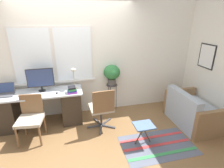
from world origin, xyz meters
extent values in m
plane|color=brown|center=(0.00, 0.00, 0.00)|extent=(14.00, 14.00, 0.00)
cube|color=white|center=(0.00, 0.68, 1.35)|extent=(9.00, 0.06, 2.70)
cube|color=silver|center=(-0.88, 0.64, 1.42)|extent=(0.83, 0.02, 1.20)
cube|color=white|center=(-0.88, 0.63, 1.42)|extent=(0.76, 0.01, 1.13)
cube|color=silver|center=(-0.05, 0.64, 1.42)|extent=(0.83, 0.02, 1.20)
cube|color=white|center=(-0.05, 0.63, 1.42)|extent=(0.76, 0.01, 1.13)
cube|color=silver|center=(-0.47, 0.64, 0.83)|extent=(1.72, 0.11, 0.04)
cube|color=white|center=(2.84, 0.00, 1.35)|extent=(0.06, 9.00, 2.70)
cube|color=black|center=(2.80, -0.02, 1.37)|extent=(0.02, 0.45, 0.53)
cube|color=white|center=(2.79, -0.02, 1.37)|extent=(0.01, 0.40, 0.48)
cube|color=#B2B7BC|center=(-0.83, 0.30, 0.73)|extent=(1.78, 0.60, 0.03)
cube|color=#33281E|center=(-1.48, 0.30, 0.36)|extent=(0.40, 0.52, 0.71)
cube|color=#33281E|center=(-0.19, 0.30, 0.36)|extent=(0.40, 0.52, 0.71)
cube|color=#4C4C51|center=(-1.45, 0.29, 0.75)|extent=(0.34, 0.21, 0.02)
cube|color=#4C4C51|center=(-1.45, 0.44, 0.86)|extent=(0.34, 0.09, 0.19)
cube|color=navy|center=(-1.45, 0.43, 0.86)|extent=(0.31, 0.08, 0.17)
cylinder|color=black|center=(-0.75, 0.38, 0.75)|extent=(0.15, 0.15, 0.02)
cylinder|color=black|center=(-0.75, 0.38, 0.81)|extent=(0.04, 0.04, 0.09)
cube|color=black|center=(-0.75, 0.38, 1.03)|extent=(0.52, 0.02, 0.38)
cube|color=navy|center=(-0.75, 0.37, 1.03)|extent=(0.50, 0.01, 0.36)
cube|color=silver|center=(-0.73, 0.17, 0.75)|extent=(0.43, 0.13, 0.02)
ellipsoid|color=black|center=(-0.45, 0.15, 0.76)|extent=(0.04, 0.06, 0.03)
cylinder|color=#BCB299|center=(-0.09, 0.35, 0.75)|extent=(0.15, 0.15, 0.01)
cylinder|color=#BCB299|center=(-0.09, 0.35, 0.95)|extent=(0.02, 0.02, 0.39)
ellipsoid|color=#BCB299|center=(-0.09, 0.35, 1.16)|extent=(0.11, 0.11, 0.07)
cube|color=purple|center=(-0.14, 0.13, 0.76)|extent=(0.20, 0.17, 0.03)
cube|color=#2851B2|center=(-0.14, 0.13, 0.79)|extent=(0.19, 0.14, 0.03)
cube|color=green|center=(-0.14, 0.13, 0.82)|extent=(0.16, 0.16, 0.03)
cube|color=black|center=(-0.15, 0.14, 0.85)|extent=(0.16, 0.18, 0.03)
cylinder|color=brown|center=(-1.15, -0.39, 0.21)|extent=(0.04, 0.04, 0.42)
cylinder|color=brown|center=(-0.77, -0.43, 0.21)|extent=(0.04, 0.04, 0.42)
cylinder|color=brown|center=(-1.11, 0.00, 0.21)|extent=(0.04, 0.04, 0.42)
cylinder|color=brown|center=(-0.73, -0.05, 0.21)|extent=(0.04, 0.04, 0.42)
cube|color=#B2A893|center=(-0.94, -0.22, 0.42)|extent=(0.49, 0.47, 0.06)
cube|color=brown|center=(-0.92, 0.01, 0.65)|extent=(0.40, 0.08, 0.39)
cube|color=#47474C|center=(0.25, -0.09, 0.01)|extent=(0.31, 0.05, 0.03)
cube|color=#47474C|center=(0.36, -0.23, 0.01)|extent=(0.11, 0.31, 0.03)
cube|color=#47474C|center=(0.53, -0.16, 0.01)|extent=(0.28, 0.20, 0.03)
cube|color=#47474C|center=(0.52, 0.02, 0.01)|extent=(0.26, 0.22, 0.03)
cube|color=#47474C|center=(0.34, 0.07, 0.01)|extent=(0.15, 0.30, 0.03)
cylinder|color=#333338|center=(0.40, -0.08, 0.22)|extent=(0.04, 0.04, 0.38)
cube|color=#B2A893|center=(0.40, -0.08, 0.44)|extent=(0.49, 0.46, 0.06)
cube|color=brown|center=(0.41, -0.31, 0.69)|extent=(0.43, 0.06, 0.44)
cube|color=#9EA8B2|center=(2.36, -0.45, 0.20)|extent=(0.78, 0.98, 0.41)
cube|color=#9EA8B2|center=(2.05, -0.45, 0.58)|extent=(0.16, 0.98, 0.34)
cube|color=olive|center=(2.36, -0.98, 0.30)|extent=(0.78, 0.09, 0.60)
cube|color=olive|center=(2.36, 0.09, 0.30)|extent=(0.78, 0.09, 0.60)
cylinder|color=#333338|center=(0.77, 0.51, 0.68)|extent=(0.25, 0.25, 0.02)
cylinder|color=#333338|center=(0.88, 0.51, 0.34)|extent=(0.01, 0.01, 0.67)
cylinder|color=#333338|center=(0.72, 0.60, 0.34)|extent=(0.01, 0.01, 0.67)
cylinder|color=#333338|center=(0.72, 0.41, 0.34)|extent=(0.01, 0.01, 0.67)
cylinder|color=#514C47|center=(0.77, 0.51, 0.77)|extent=(0.18, 0.18, 0.14)
ellipsoid|color=#2D7038|center=(0.77, 0.51, 1.00)|extent=(0.38, 0.38, 0.34)
cube|color=#565B6B|center=(1.28, -0.93, 0.00)|extent=(1.31, 0.80, 0.01)
cube|color=#388E4C|center=(1.28, -1.16, 0.01)|extent=(1.28, 0.06, 0.00)
cube|color=#C63838|center=(1.28, -0.93, 0.01)|extent=(1.28, 0.06, 0.00)
cube|color=#C63838|center=(1.28, -0.70, 0.01)|extent=(1.28, 0.06, 0.00)
cube|color=slate|center=(1.04, -0.80, 0.38)|extent=(0.35, 0.30, 0.02)
cylinder|color=#4C3D2D|center=(0.98, -0.80, 0.18)|extent=(0.20, 0.02, 0.38)
cylinder|color=#4C3D2D|center=(1.10, -0.80, 0.18)|extent=(0.20, 0.02, 0.38)
camera|label=1|loc=(-0.14, -3.22, 2.19)|focal=28.00mm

